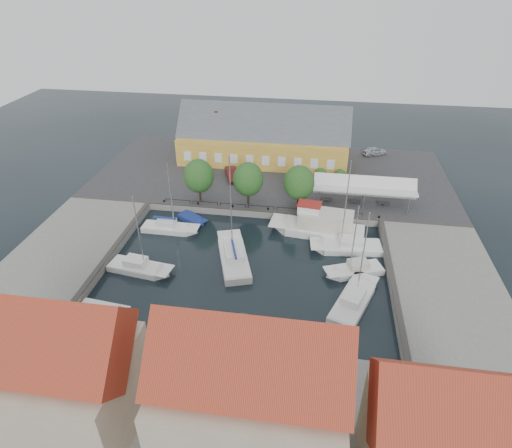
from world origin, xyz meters
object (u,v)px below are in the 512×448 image
Objects in this scene: car_red at (232,174)px; east_boat_c at (353,302)px; trawler at (321,227)px; west_boat_a at (169,229)px; east_boat_a at (348,247)px; launch_sw at (102,312)px; launch_nw at (192,219)px; warehouse at (260,140)px; center_sailboat at (234,258)px; car_silver at (375,151)px; east_boat_b at (355,271)px; west_boat_c at (139,269)px; tent_canopy at (364,187)px.

east_boat_c is at bearing -76.06° from car_red.
trawler is 19.95m from west_boat_a.
east_boat_a is 29.30m from launch_sw.
launch_nw is (2.25, 3.08, -0.18)m from west_boat_a.
warehouse is 21.75m from launch_nw.
car_silver is at bearing 60.16° from center_sailboat.
east_boat_b is (-4.76, -33.38, -1.48)m from car_silver.
car_red is 0.35× the size of center_sailboat.
launch_sw is (-25.41, -5.15, -0.17)m from east_boat_c.
west_boat_a is at bearing -126.20° from launch_nw.
car_silver is at bearing 51.21° from west_boat_c.
west_boat_c is at bearing -151.60° from trawler.
launch_sw is at bearing -96.74° from west_boat_a.
launch_nw is at bearing 147.06° from east_boat_c.
center_sailboat reaches higher than tent_canopy.
tent_canopy reaches higher than car_red.
east_boat_a is 9.91m from east_boat_c.
warehouse is 2.73× the size of west_boat_c.
center_sailboat is 1.31× the size of west_boat_c.
east_boat_a is at bearing -59.24° from warehouse.
warehouse is 33.73m from west_boat_c.
west_boat_a reaches higher than car_silver.
warehouse is 6.59× the size of car_silver.
west_boat_c is (-20.51, -11.09, -0.76)m from trawler.
trawler is 1.23× the size of west_boat_a.
car_red is 12.28m from launch_nw.
car_silver is 53.38m from launch_sw.
center_sailboat is at bearing 125.40° from car_silver.
west_boat_c is (-24.25, 1.99, 0.00)m from east_boat_c.
tent_canopy is 1.34× the size of west_boat_c.
launch_sw is at bearing -158.15° from east_boat_b.
east_boat_a is 1.21× the size of west_boat_a.
warehouse reaches higher than launch_nw.
car_red is 18.92m from trawler.
west_boat_a reaches higher than car_red.
center_sailboat is (0.83, -28.54, -4.07)m from warehouse.
east_boat_b is at bearing -1.22° from center_sailboat.
car_red reaches higher than car_silver.
car_silver is at bearing 79.26° from east_boat_a.
car_silver is 33.75m from east_boat_b.
launch_nw is at bearing 169.52° from east_boat_a.
east_boat_c is (-0.40, -5.20, -0.00)m from east_boat_b.
center_sailboat is 1.08× the size of trawler.
car_red is at bearing 101.77° from center_sailboat.
center_sailboat is 1.33× the size of west_boat_a.
west_boat_a is 0.98× the size of west_boat_c.
east_boat_b reaches higher than car_red.
car_red is (-19.94, 5.32, -1.90)m from tent_canopy.
launch_nw is (-23.23, -6.40, -3.59)m from tent_canopy.
west_boat_a is 2.16× the size of launch_nw.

